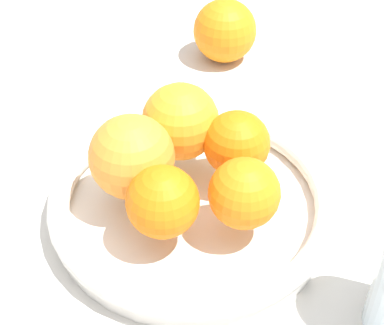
# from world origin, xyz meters

# --- Properties ---
(ground_plane) EXTENTS (4.00, 4.00, 0.00)m
(ground_plane) POSITION_xyz_m (0.00, 0.00, 0.00)
(ground_plane) COLOR beige
(fruit_bowl) EXTENTS (0.28, 0.28, 0.03)m
(fruit_bowl) POSITION_xyz_m (0.00, 0.00, 0.02)
(fruit_bowl) COLOR silver
(fruit_bowl) RESTS_ON ground_plane
(orange_pile) EXTENTS (0.17, 0.18, 0.08)m
(orange_pile) POSITION_xyz_m (0.00, -0.01, 0.07)
(orange_pile) COLOR orange
(orange_pile) RESTS_ON fruit_bowl
(stray_orange) EXTENTS (0.08, 0.08, 0.08)m
(stray_orange) POSITION_xyz_m (-0.20, -0.21, 0.04)
(stray_orange) COLOR orange
(stray_orange) RESTS_ON ground_plane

